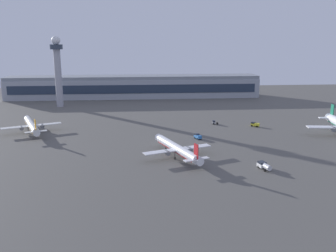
{
  "coord_description": "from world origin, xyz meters",
  "views": [
    {
      "loc": [
        -19.3,
        -136.3,
        44.78
      ],
      "look_at": [
        -4.9,
        33.06,
        4.0
      ],
      "focal_mm": 39.81,
      "sensor_mm": 36.0,
      "label": 1
    }
  ],
  "objects_px": {
    "cargo_loader": "(198,136)",
    "pushback_tug": "(214,122)",
    "airplane_mid_apron": "(32,125)",
    "fuel_truck": "(264,166)",
    "airplane_taxiway_distant": "(177,149)",
    "maintenance_van": "(255,124)",
    "control_tower": "(58,67)"
  },
  "relations": [
    {
      "from": "airplane_taxiway_distant",
      "to": "maintenance_van",
      "type": "xyz_separation_m",
      "value": [
        45.11,
        46.53,
        -2.26
      ]
    },
    {
      "from": "airplane_mid_apron",
      "to": "pushback_tug",
      "type": "relative_size",
      "value": 10.41
    },
    {
      "from": "airplane_taxiway_distant",
      "to": "cargo_loader",
      "type": "xyz_separation_m",
      "value": [
        12.09,
        25.56,
        -2.26
      ]
    },
    {
      "from": "cargo_loader",
      "to": "pushback_tug",
      "type": "xyz_separation_m",
      "value": [
        13.25,
        27.84,
        -0.11
      ]
    },
    {
      "from": "airplane_mid_apron",
      "to": "fuel_truck",
      "type": "distance_m",
      "value": 111.49
    },
    {
      "from": "cargo_loader",
      "to": "maintenance_van",
      "type": "xyz_separation_m",
      "value": [
        33.02,
        20.97,
        0.0
      ]
    },
    {
      "from": "airplane_taxiway_distant",
      "to": "maintenance_van",
      "type": "height_order",
      "value": "airplane_taxiway_distant"
    },
    {
      "from": "control_tower",
      "to": "pushback_tug",
      "type": "xyz_separation_m",
      "value": [
        90.77,
        -59.29,
        -24.93
      ]
    },
    {
      "from": "control_tower",
      "to": "maintenance_van",
      "type": "bearing_deg",
      "value": -30.9
    },
    {
      "from": "airplane_taxiway_distant",
      "to": "airplane_mid_apron",
      "type": "relative_size",
      "value": 1.01
    },
    {
      "from": "airplane_mid_apron",
      "to": "fuel_truck",
      "type": "height_order",
      "value": "airplane_mid_apron"
    },
    {
      "from": "maintenance_van",
      "to": "control_tower",
      "type": "bearing_deg",
      "value": 96.43
    },
    {
      "from": "maintenance_van",
      "to": "airplane_mid_apron",
      "type": "bearing_deg",
      "value": 128.61
    },
    {
      "from": "airplane_taxiway_distant",
      "to": "pushback_tug",
      "type": "relative_size",
      "value": 10.46
    },
    {
      "from": "airplane_mid_apron",
      "to": "fuel_truck",
      "type": "relative_size",
      "value": 5.13
    },
    {
      "from": "control_tower",
      "to": "airplane_mid_apron",
      "type": "relative_size",
      "value": 1.34
    },
    {
      "from": "airplane_taxiway_distant",
      "to": "fuel_truck",
      "type": "height_order",
      "value": "airplane_taxiway_distant"
    },
    {
      "from": "airplane_taxiway_distant",
      "to": "airplane_mid_apron",
      "type": "xyz_separation_m",
      "value": [
        -65.55,
        44.06,
        0.01
      ]
    },
    {
      "from": "airplane_taxiway_distant",
      "to": "fuel_truck",
      "type": "relative_size",
      "value": 5.16
    },
    {
      "from": "fuel_truck",
      "to": "airplane_mid_apron",
      "type": "bearing_deg",
      "value": 133.74
    },
    {
      "from": "airplane_mid_apron",
      "to": "cargo_loader",
      "type": "xyz_separation_m",
      "value": [
        77.64,
        -18.5,
        -2.27
      ]
    },
    {
      "from": "pushback_tug",
      "to": "control_tower",
      "type": "bearing_deg",
      "value": 63.58
    },
    {
      "from": "cargo_loader",
      "to": "airplane_taxiway_distant",
      "type": "bearing_deg",
      "value": -134.46
    },
    {
      "from": "fuel_truck",
      "to": "cargo_loader",
      "type": "bearing_deg",
      "value": 97.97
    },
    {
      "from": "maintenance_van",
      "to": "airplane_taxiway_distant",
      "type": "bearing_deg",
      "value": 173.22
    },
    {
      "from": "airplane_mid_apron",
      "to": "cargo_loader",
      "type": "distance_m",
      "value": 79.85
    },
    {
      "from": "cargo_loader",
      "to": "control_tower",
      "type": "bearing_deg",
      "value": 112.51
    },
    {
      "from": "control_tower",
      "to": "fuel_truck",
      "type": "bearing_deg",
      "value": -53.76
    },
    {
      "from": "airplane_mid_apron",
      "to": "maintenance_van",
      "type": "bearing_deg",
      "value": -20.76
    },
    {
      "from": "pushback_tug",
      "to": "fuel_truck",
      "type": "xyz_separation_m",
      "value": [
        3.27,
        -69.0,
        0.3
      ]
    },
    {
      "from": "airplane_taxiway_distant",
      "to": "pushback_tug",
      "type": "height_order",
      "value": "airplane_taxiway_distant"
    },
    {
      "from": "cargo_loader",
      "to": "pushback_tug",
      "type": "height_order",
      "value": "cargo_loader"
    }
  ]
}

